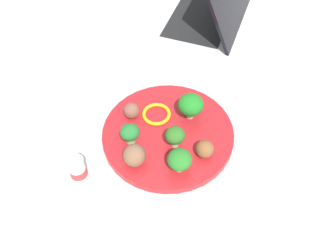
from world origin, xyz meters
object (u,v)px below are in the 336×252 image
laptop (211,7)px  broccoli_floret_far_rim (190,104)px  meatball_mid_right (134,155)px  fork (249,75)px  yogurt_bottle (78,170)px  knife (260,83)px  broccoli_floret_back_left (180,160)px  broccoli_floret_center (130,133)px  broccoli_floret_back_right (175,136)px  pepper_ring_back_right (156,114)px  meatball_back_left (132,111)px  meatball_center (205,149)px  napkin (252,82)px  plate (168,134)px

laptop → broccoli_floret_far_rim: bearing=-142.4°
meatball_mid_right → fork: size_ratio=0.38×
yogurt_bottle → laptop: (0.57, 0.20, 0.00)m
knife → laptop: 0.29m
broccoli_floret_back_left → laptop: 0.52m
broccoli_floret_center → knife: broccoli_floret_center is taller
broccoli_floret_back_right → pepper_ring_back_right: broccoli_floret_back_right is taller
meatball_mid_right → yogurt_bottle: (-0.10, 0.05, -0.00)m
broccoli_floret_back_left → fork: broccoli_floret_back_left is taller
broccoli_floret_back_right → meatball_back_left: broccoli_floret_back_right is taller
broccoli_floret_center → laptop: 0.49m
pepper_ring_back_right → knife: (0.26, -0.08, -0.01)m
meatball_mid_right → pepper_ring_back_right: (0.11, 0.07, -0.02)m
laptop → fork: bearing=-113.2°
meatball_center → pepper_ring_back_right: 0.14m
fork → meatball_center: bearing=-158.8°
broccoli_floret_back_left → laptop: (0.41, 0.32, -0.01)m
broccoli_floret_back_right → meatball_back_left: bearing=98.0°
broccoli_floret_back_right → broccoli_floret_back_left: 0.06m
broccoli_floret_back_right → napkin: broccoli_floret_back_right is taller
pepper_ring_back_right → fork: size_ratio=0.52×
broccoli_floret_back_right → plate: bearing=71.1°
broccoli_floret_back_right → meatball_back_left: 0.12m
meatball_mid_right → knife: meatball_mid_right is taller
broccoli_floret_center → pepper_ring_back_right: bearing=12.9°
meatball_center → knife: 0.26m
meatball_back_left → yogurt_bottle: yogurt_bottle is taller
plate → laptop: size_ratio=0.72×
broccoli_floret_far_rim → pepper_ring_back_right: broccoli_floret_far_rim is taller
broccoli_floret_back_right → yogurt_bottle: (-0.19, 0.07, -0.01)m
plate → knife: (0.27, -0.03, -0.00)m
broccoli_floret_back_right → knife: (0.28, 0.01, -0.04)m
broccoli_floret_far_rim → meatball_back_left: (-0.09, 0.08, -0.02)m
broccoli_floret_far_rim → broccoli_floret_center: broccoli_floret_far_rim is taller
meatball_center → yogurt_bottle: size_ratio=0.48×
knife → broccoli_floret_back_right: bearing=-178.9°
broccoli_floret_center → fork: bearing=-4.3°
meatball_back_left → fork: (0.30, -0.08, -0.03)m
meatball_center → knife: bearing=13.7°
broccoli_floret_center → napkin: broccoli_floret_center is taller
broccoli_floret_far_rim → meatball_center: bearing=-116.8°
broccoli_floret_back_left → meatball_center: bearing=-7.4°
meatball_center → napkin: (0.25, 0.08, -0.03)m
broccoli_floret_back_right → knife: broccoli_floret_back_right is taller
broccoli_floret_back_left → meatball_center: size_ratio=1.39×
napkin → knife: bearing=-68.2°
meatball_back_left → yogurt_bottle: (-0.17, -0.05, 0.00)m
knife → broccoli_floret_center: bearing=169.8°
napkin → laptop: 0.27m
broccoli_floret_center → meatball_mid_right: (-0.02, -0.05, -0.01)m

